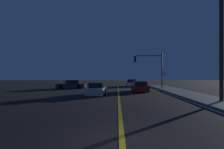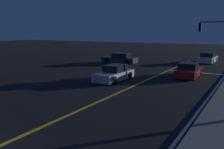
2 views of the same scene
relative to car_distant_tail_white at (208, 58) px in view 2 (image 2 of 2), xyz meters
The scene contains 7 objects.
lane_line_center 20.38m from the car_distant_tail_white, 97.12° to the right, with size 0.20×42.16×0.01m, color gold.
lane_line_edge_right 20.47m from the car_distant_tail_white, 81.07° to the right, with size 0.16×42.16×0.01m, color silver.
stop_bar 9.34m from the car_distant_tail_white, 87.23° to the right, with size 5.95×0.50×0.01m, color silver.
car_distant_tail_white is the anchor object (origin of this frame).
car_side_waiting_charcoal 11.75m from the car_distant_tail_white, 147.80° to the right, with size 4.63×1.87×1.34m.
car_lead_oncoming_silver 17.72m from the car_distant_tail_white, 106.10° to the right, with size 1.90×4.46×1.34m.
car_far_approaching_red 12.17m from the car_distant_tail_white, 88.78° to the right, with size 2.03×4.39×1.34m.
Camera 2 is at (8.18, -3.88, 4.30)m, focal length 42.02 mm.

